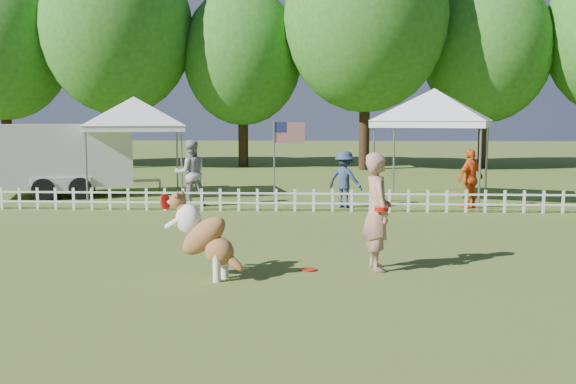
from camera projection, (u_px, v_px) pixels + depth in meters
The scene contains 17 objects.
ground at pixel (261, 275), 10.14m from camera, with size 120.00×120.00×0.00m, color #476D22.
picket_fence at pixel (285, 200), 17.05m from camera, with size 22.00×0.08×0.60m, color silver, non-canonical shape.
handler at pixel (377, 212), 10.42m from camera, with size 0.70×0.46×1.93m, color #A87765.
dog at pixel (205, 236), 9.90m from camera, with size 1.29×0.43×1.33m, color brown, non-canonical shape.
frisbee_on_turf at pixel (308, 270), 10.48m from camera, with size 0.26×0.26×0.02m, color red.
canopy_tent_left at pixel (135, 148), 20.14m from camera, with size 2.97×2.97×3.07m, color white, non-canonical shape.
canopy_tent_right at pixel (433, 146), 19.07m from camera, with size 3.16×3.16×3.27m, color white, non-canonical shape.
cargo_trailer at pixel (63, 160), 20.32m from camera, with size 5.29×2.33×2.33m, color silver, non-canonical shape.
flag_pole at pixel (274, 165), 17.47m from camera, with size 0.93×0.10×2.42m, color gray, non-canonical shape.
spectator_a at pixel (191, 173), 17.99m from camera, with size 0.91×0.71×1.87m, color #A1A2A6.
spectator_b at pixel (345, 179), 17.72m from camera, with size 1.01×0.58×1.57m, color navy.
spectator_c at pixel (471, 179), 17.63m from camera, with size 0.96×0.40×1.63m, color #E1591A.
tree_far_left at pixel (3, 57), 32.10m from camera, with size 6.60×6.60×11.00m, color #2A5F1B, non-canonical shape.
tree_left at pixel (118, 45), 31.24m from camera, with size 7.40×7.40×12.00m, color #2A5F1B, non-canonical shape.
tree_center_left at pixel (243, 69), 32.05m from camera, with size 6.00×6.00×9.80m, color #2A5F1B, non-canonical shape.
tree_center_right at pixel (366, 36), 30.10m from camera, with size 7.60×7.60×12.60m, color #2A5F1B, non-canonical shape.
tree_right at pixel (486, 62), 31.41m from camera, with size 6.20×6.20×10.40m, color #2A5F1B, non-canonical shape.
Camera 1 is at (0.94, -9.89, 2.48)m, focal length 40.00 mm.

